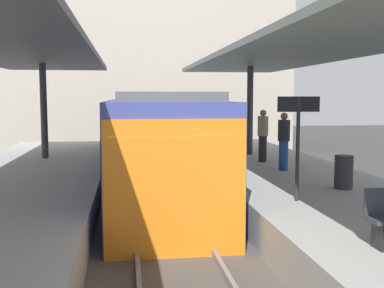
# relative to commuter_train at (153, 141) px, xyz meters

# --- Properties ---
(ground_plane) EXTENTS (80.00, 80.00, 0.00)m
(ground_plane) POSITION_rel_commuter_train_xyz_m (0.00, -6.02, -1.73)
(ground_plane) COLOR #383835
(platform_right) EXTENTS (4.40, 28.00, 1.00)m
(platform_right) POSITION_rel_commuter_train_xyz_m (3.80, -6.02, -1.23)
(platform_right) COLOR #9E9E99
(platform_right) RESTS_ON ground_plane
(track_ballast) EXTENTS (3.20, 28.00, 0.20)m
(track_ballast) POSITION_rel_commuter_train_xyz_m (0.00, -6.02, -1.63)
(track_ballast) COLOR #4C4742
(track_ballast) RESTS_ON ground_plane
(rail_near_side) EXTENTS (0.08, 28.00, 0.14)m
(rail_near_side) POSITION_rel_commuter_train_xyz_m (-0.72, -6.02, -1.46)
(rail_near_side) COLOR slate
(rail_near_side) RESTS_ON track_ballast
(rail_far_side) EXTENTS (0.08, 28.00, 0.14)m
(rail_far_side) POSITION_rel_commuter_train_xyz_m (0.72, -6.02, -1.46)
(rail_far_side) COLOR slate
(rail_far_side) RESTS_ON track_ballast
(commuter_train) EXTENTS (2.78, 14.51, 3.10)m
(commuter_train) POSITION_rel_commuter_train_xyz_m (0.00, 0.00, 0.00)
(commuter_train) COLOR #38428C
(commuter_train) RESTS_ON track_ballast
(canopy_right) EXTENTS (4.18, 21.00, 3.51)m
(canopy_right) POSITION_rel_commuter_train_xyz_m (3.80, -4.62, 2.65)
(canopy_right) COLOR #333335
(canopy_right) RESTS_ON platform_right
(platform_sign) EXTENTS (0.90, 0.08, 2.21)m
(platform_sign) POSITION_rel_commuter_train_xyz_m (2.68, -6.31, 0.90)
(platform_sign) COLOR #262628
(platform_sign) RESTS_ON platform_right
(litter_bin) EXTENTS (0.44, 0.44, 0.80)m
(litter_bin) POSITION_rel_commuter_train_xyz_m (4.29, -5.17, -0.33)
(litter_bin) COLOR #2D2D30
(litter_bin) RESTS_ON platform_right
(passenger_near_bench) EXTENTS (0.36, 0.36, 1.77)m
(passenger_near_bench) POSITION_rel_commuter_train_xyz_m (3.70, -0.38, 0.19)
(passenger_near_bench) COLOR #232328
(passenger_near_bench) RESTS_ON platform_right
(passenger_mid_platform) EXTENTS (0.36, 0.36, 1.74)m
(passenger_mid_platform) POSITION_rel_commuter_train_xyz_m (3.78, -2.27, 0.18)
(passenger_mid_platform) COLOR navy
(passenger_mid_platform) RESTS_ON platform_right
(station_building_backdrop) EXTENTS (18.00, 6.00, 11.00)m
(station_building_backdrop) POSITION_rel_commuter_train_xyz_m (-0.03, 13.98, 3.77)
(station_building_backdrop) COLOR #A89E8E
(station_building_backdrop) RESTS_ON ground_plane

